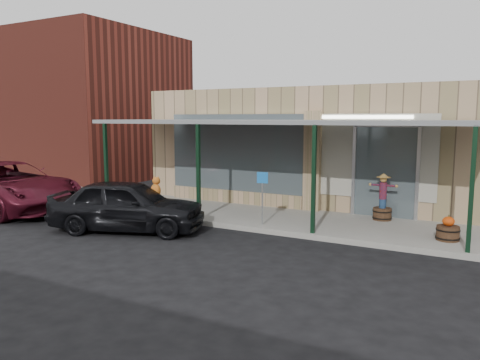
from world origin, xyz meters
The scene contains 10 objects.
ground centered at (0.00, 0.00, 0.00)m, with size 120.00×120.00×0.00m, color black.
sidewalk centered at (0.00, 3.60, 0.07)m, with size 40.00×3.20×0.15m, color gray.
storefront centered at (0.00, 8.16, 2.09)m, with size 12.00×6.25×4.20m.
awning centered at (0.00, 3.56, 3.01)m, with size 12.00×3.00×3.04m.
block_buildings_near centered at (2.01, 9.20, 3.77)m, with size 61.00×8.00×8.00m.
barrel_scarecrow centered at (3.06, 4.69, 0.62)m, with size 0.81×0.72×1.40m.
barrel_pumpkin centered at (5.00, 3.06, 0.38)m, with size 0.70×0.70×0.65m.
handicap_sign centered at (0.19, 2.40, 1.12)m, with size 0.31×0.09×1.51m.
parked_sedan centered at (-3.07, 0.46, 0.74)m, with size 4.66×3.10×1.49m.
car_maroon centered at (-8.73, 0.75, 0.83)m, with size 2.77×6.00×1.67m, color #50101F.
Camera 1 is at (5.90, -9.36, 3.18)m, focal length 35.00 mm.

